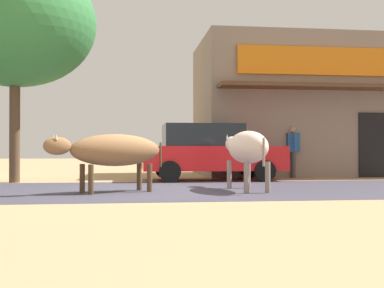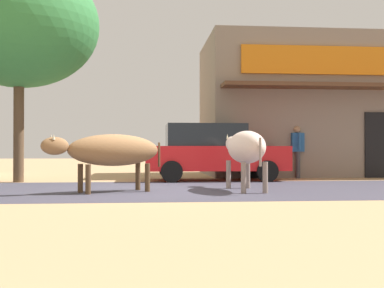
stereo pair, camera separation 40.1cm
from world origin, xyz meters
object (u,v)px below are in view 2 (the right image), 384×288
parked_hatchback_car (212,152)px  cow_near_brown (111,151)px  roadside_tree (19,24)px  pedestrian_by_shop (297,147)px  cow_far_dark (245,148)px

parked_hatchback_car → cow_near_brown: 4.70m
cow_near_brown → roadside_tree: bearing=128.2°
pedestrian_by_shop → roadside_tree: bearing=-171.8°
parked_hatchback_car → pedestrian_by_shop: bearing=17.0°
cow_far_dark → pedestrian_by_shop: bearing=60.4°
parked_hatchback_car → cow_near_brown: parked_hatchback_car is taller
cow_near_brown → pedestrian_by_shop: 7.25m
pedestrian_by_shop → cow_far_dark: bearing=-119.6°
cow_near_brown → pedestrian_by_shop: pedestrian_by_shop is taller
cow_near_brown → pedestrian_by_shop: bearing=40.7°
roadside_tree → cow_far_dark: (5.68, -3.38, -3.44)m
roadside_tree → cow_near_brown: size_ratio=2.44×
pedestrian_by_shop → cow_near_brown: bearing=-139.3°
cow_near_brown → cow_far_dark: (2.90, 0.16, 0.06)m
parked_hatchback_car → cow_far_dark: (0.23, -3.70, 0.10)m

